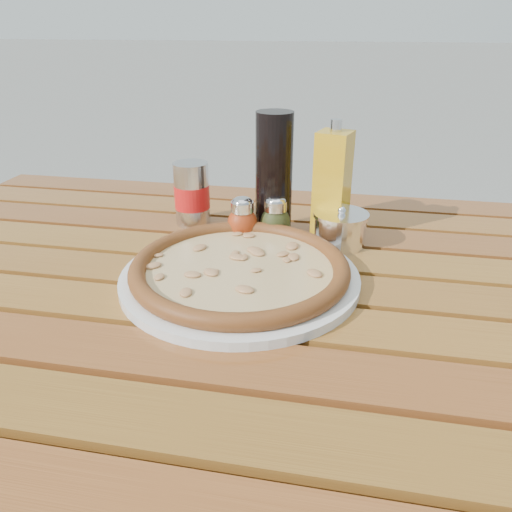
% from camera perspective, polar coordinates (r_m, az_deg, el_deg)
% --- Properties ---
extents(table, '(1.40, 0.90, 0.75)m').
position_cam_1_polar(table, '(0.80, -0.27, -7.44)').
color(table, '#351A0C').
rests_on(table, ground).
extents(plate, '(0.47, 0.47, 0.01)m').
position_cam_1_polar(plate, '(0.76, -1.85, -2.42)').
color(plate, silver).
rests_on(plate, table).
extents(pizza, '(0.38, 0.38, 0.03)m').
position_cam_1_polar(pizza, '(0.75, -1.86, -1.36)').
color(pizza, beige).
rests_on(pizza, plate).
extents(pepper_shaker, '(0.07, 0.07, 0.08)m').
position_cam_1_polar(pepper_shaker, '(0.89, -1.56, 4.16)').
color(pepper_shaker, '#AA3713').
rests_on(pepper_shaker, table).
extents(oregano_shaker, '(0.06, 0.06, 0.08)m').
position_cam_1_polar(oregano_shaker, '(0.89, 2.23, 4.30)').
color(oregano_shaker, '#343A17').
rests_on(oregano_shaker, table).
extents(dark_bottle, '(0.08, 0.08, 0.22)m').
position_cam_1_polar(dark_bottle, '(0.90, 2.06, 9.27)').
color(dark_bottle, black).
rests_on(dark_bottle, table).
extents(soda_can, '(0.07, 0.07, 0.12)m').
position_cam_1_polar(soda_can, '(0.96, -7.33, 6.98)').
color(soda_can, silver).
rests_on(soda_can, table).
extents(olive_oil_cruet, '(0.07, 0.07, 0.21)m').
position_cam_1_polar(olive_oil_cruet, '(0.90, 8.69, 8.04)').
color(olive_oil_cruet, '#C49114').
rests_on(olive_oil_cruet, table).
extents(parmesan_tin, '(0.12, 0.12, 0.07)m').
position_cam_1_polar(parmesan_tin, '(0.88, 9.59, 3.13)').
color(parmesan_tin, white).
rests_on(parmesan_tin, table).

